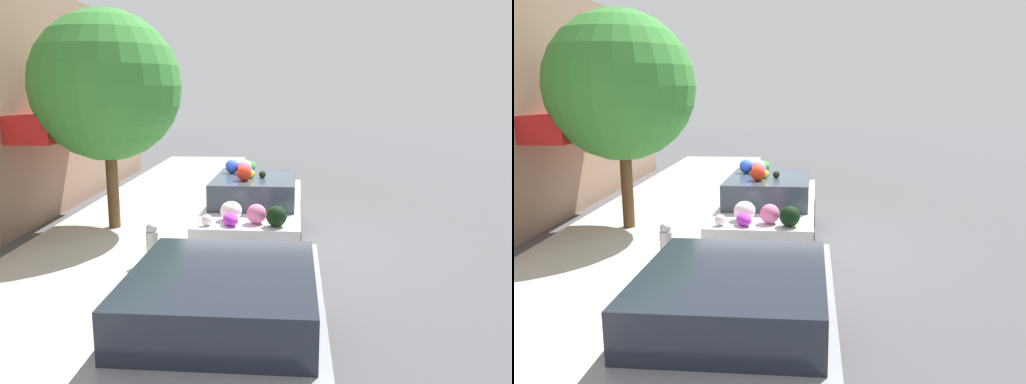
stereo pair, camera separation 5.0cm
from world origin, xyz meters
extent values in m
plane|color=#4C4C4F|center=(0.00, 0.00, 0.00)|extent=(60.00, 60.00, 0.00)
cube|color=#B2ADA3|center=(0.00, 2.70, 0.05)|extent=(24.00, 3.20, 0.11)
cube|color=red|center=(1.56, 4.35, 2.18)|extent=(3.23, 0.90, 0.55)
cylinder|color=brown|center=(0.73, 2.98, 1.04)|extent=(0.24, 0.24, 1.87)
sphere|color=#388433|center=(0.73, 2.98, 3.01)|extent=(2.98, 2.98, 2.98)
cylinder|color=#B2B2B7|center=(-1.46, 1.60, 0.38)|extent=(0.20, 0.20, 0.55)
sphere|color=#B2B2B7|center=(-1.46, 1.60, 0.72)|extent=(0.18, 0.18, 0.18)
cube|color=silver|center=(0.00, -0.03, 0.61)|extent=(4.37, 1.81, 0.59)
cube|color=#333D47|center=(-0.17, -0.03, 1.13)|extent=(1.99, 1.54, 0.46)
cylinder|color=black|center=(1.36, 0.70, 0.31)|extent=(0.63, 0.20, 0.63)
cylinder|color=black|center=(1.31, -0.84, 0.31)|extent=(0.63, 0.20, 0.63)
cylinder|color=black|center=(-1.31, 0.78, 0.31)|extent=(0.63, 0.20, 0.63)
cylinder|color=black|center=(-1.36, -0.76, 0.31)|extent=(0.63, 0.20, 0.63)
sphere|color=pink|center=(-1.75, -0.14, 1.05)|extent=(0.42, 0.42, 0.31)
sphere|color=black|center=(1.61, -0.38, 0.99)|extent=(0.26, 0.26, 0.19)
ellipsoid|color=white|center=(-1.57, 0.28, 1.05)|extent=(0.48, 0.48, 0.31)
ellipsoid|color=black|center=(-1.44, -0.38, 0.98)|extent=(0.18, 0.15, 0.16)
sphere|color=purple|center=(-0.06, 0.11, 1.45)|extent=(0.19, 0.19, 0.18)
ellipsoid|color=black|center=(-0.31, -0.17, 1.43)|extent=(0.19, 0.17, 0.13)
ellipsoid|color=green|center=(1.86, 0.20, 0.99)|extent=(0.36, 0.33, 0.19)
ellipsoid|color=purple|center=(-1.89, 0.25, 0.99)|extent=(0.41, 0.36, 0.18)
ellipsoid|color=blue|center=(1.92, 0.03, 1.01)|extent=(0.19, 0.26, 0.22)
ellipsoid|color=brown|center=(0.89, 0.34, 1.07)|extent=(0.28, 0.29, 0.33)
ellipsoid|color=blue|center=(0.64, 0.26, 1.44)|extent=(0.30, 0.34, 0.14)
sphere|color=green|center=(0.37, 0.10, 1.47)|extent=(0.29, 0.29, 0.21)
ellipsoid|color=red|center=(-0.60, 0.14, 1.50)|extent=(0.33, 0.33, 0.27)
sphere|color=black|center=(-1.91, -0.45, 1.06)|extent=(0.40, 0.40, 0.32)
sphere|color=blue|center=(0.21, 0.44, 1.50)|extent=(0.36, 0.36, 0.27)
sphere|color=pink|center=(0.13, 0.20, 1.50)|extent=(0.34, 0.34, 0.27)
ellipsoid|color=yellow|center=(-0.34, 0.05, 1.44)|extent=(0.18, 0.21, 0.15)
sphere|color=red|center=(1.83, 0.32, 1.06)|extent=(0.41, 0.41, 0.32)
sphere|color=white|center=(-1.92, 0.61, 0.99)|extent=(0.18, 0.18, 0.17)
sphere|color=yellow|center=(-1.90, -0.49, 0.97)|extent=(0.19, 0.19, 0.14)
cube|color=gray|center=(-5.04, -0.04, 0.66)|extent=(4.02, 1.88, 0.67)
cube|color=#1E232D|center=(-5.20, -0.03, 1.21)|extent=(1.83, 1.62, 0.42)
cylinder|color=black|center=(-3.79, 0.76, 0.33)|extent=(0.66, 0.19, 0.65)
cylinder|color=black|center=(-3.82, -0.89, 0.33)|extent=(0.66, 0.19, 0.65)
camera|label=1|loc=(-9.22, -0.55, 2.93)|focal=35.00mm
camera|label=2|loc=(-9.22, -0.60, 2.93)|focal=35.00mm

